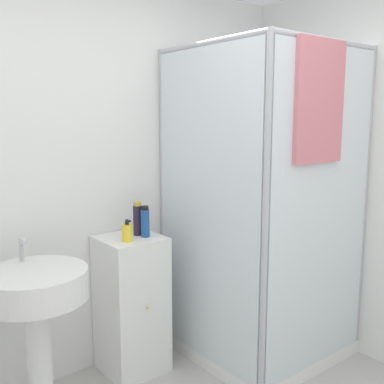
# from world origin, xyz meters

# --- Properties ---
(wall_back) EXTENTS (6.40, 0.06, 2.50)m
(wall_back) POSITION_xyz_m (0.00, 1.70, 1.25)
(wall_back) COLOR white
(wall_back) RESTS_ON ground_plane
(shower_enclosure) EXTENTS (1.00, 1.03, 2.08)m
(shower_enclosure) POSITION_xyz_m (1.10, 1.08, 0.55)
(shower_enclosure) COLOR white
(shower_enclosure) RESTS_ON ground_plane
(vanity_cabinet) EXTENTS (0.38, 0.39, 0.89)m
(vanity_cabinet) POSITION_xyz_m (0.32, 1.48, 0.45)
(vanity_cabinet) COLOR white
(vanity_cabinet) RESTS_ON ground_plane
(sink) EXTENTS (0.53, 0.53, 1.01)m
(sink) POSITION_xyz_m (-0.36, 1.27, 0.71)
(sink) COLOR white
(sink) RESTS_ON ground_plane
(soap_dispenser) EXTENTS (0.07, 0.07, 0.14)m
(soap_dispenser) POSITION_xyz_m (0.25, 1.41, 0.94)
(soap_dispenser) COLOR yellow
(soap_dispenser) RESTS_ON vanity_cabinet
(shampoo_bottle_tall_black) EXTENTS (0.06, 0.06, 0.21)m
(shampoo_bottle_tall_black) POSITION_xyz_m (0.38, 1.49, 0.99)
(shampoo_bottle_tall_black) COLOR #281E33
(shampoo_bottle_tall_black) RESTS_ON vanity_cabinet
(shampoo_bottle_blue) EXTENTS (0.05, 0.05, 0.20)m
(shampoo_bottle_blue) POSITION_xyz_m (0.40, 1.43, 0.99)
(shampoo_bottle_blue) COLOR #1E4C93
(shampoo_bottle_blue) RESTS_ON vanity_cabinet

